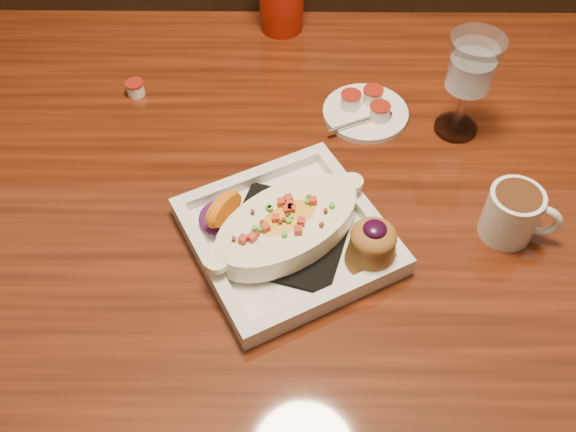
{
  "coord_description": "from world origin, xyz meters",
  "views": [
    {
      "loc": [
        -0.04,
        -0.64,
        1.45
      ],
      "look_at": [
        -0.04,
        -0.08,
        0.77
      ],
      "focal_mm": 40.0,
      "sensor_mm": 36.0,
      "label": 1
    }
  ],
  "objects_px": {
    "table": "(316,226)",
    "coffee_mug": "(514,213)",
    "plate": "(296,232)",
    "saucer": "(365,111)",
    "chair_far": "(309,58)",
    "goblet": "(471,69)"
  },
  "relations": [
    {
      "from": "table",
      "to": "saucer",
      "type": "xyz_separation_m",
      "value": [
        0.08,
        0.15,
        0.11
      ]
    },
    {
      "from": "goblet",
      "to": "saucer",
      "type": "bearing_deg",
      "value": 167.61
    },
    {
      "from": "table",
      "to": "coffee_mug",
      "type": "bearing_deg",
      "value": -18.25
    },
    {
      "from": "plate",
      "to": "coffee_mug",
      "type": "xyz_separation_m",
      "value": [
        0.29,
        0.02,
        0.01
      ]
    },
    {
      "from": "chair_far",
      "to": "goblet",
      "type": "distance_m",
      "value": 0.66
    },
    {
      "from": "plate",
      "to": "goblet",
      "type": "height_order",
      "value": "goblet"
    },
    {
      "from": "goblet",
      "to": "plate",
      "type": "bearing_deg",
      "value": -137.53
    },
    {
      "from": "table",
      "to": "coffee_mug",
      "type": "xyz_separation_m",
      "value": [
        0.26,
        -0.09,
        0.14
      ]
    },
    {
      "from": "table",
      "to": "saucer",
      "type": "relative_size",
      "value": 10.84
    },
    {
      "from": "plate",
      "to": "saucer",
      "type": "xyz_separation_m",
      "value": [
        0.11,
        0.26,
        -0.02
      ]
    },
    {
      "from": "chair_far",
      "to": "goblet",
      "type": "xyz_separation_m",
      "value": [
        0.22,
        -0.51,
        0.36
      ]
    },
    {
      "from": "plate",
      "to": "chair_far",
      "type": "bearing_deg",
      "value": 59.37
    },
    {
      "from": "table",
      "to": "chair_far",
      "type": "height_order",
      "value": "chair_far"
    },
    {
      "from": "table",
      "to": "plate",
      "type": "bearing_deg",
      "value": -106.89
    },
    {
      "from": "table",
      "to": "chair_far",
      "type": "distance_m",
      "value": 0.65
    },
    {
      "from": "plate",
      "to": "goblet",
      "type": "bearing_deg",
      "value": 14.43
    },
    {
      "from": "coffee_mug",
      "to": "goblet",
      "type": "height_order",
      "value": "goblet"
    },
    {
      "from": "coffee_mug",
      "to": "goblet",
      "type": "bearing_deg",
      "value": 117.47
    },
    {
      "from": "chair_far",
      "to": "plate",
      "type": "xyz_separation_m",
      "value": [
        -0.03,
        -0.74,
        0.27
      ]
    },
    {
      "from": "coffee_mug",
      "to": "plate",
      "type": "bearing_deg",
      "value": -158.09
    },
    {
      "from": "table",
      "to": "chair_far",
      "type": "xyz_separation_m",
      "value": [
        -0.0,
        0.63,
        -0.15
      ]
    },
    {
      "from": "saucer",
      "to": "chair_far",
      "type": "bearing_deg",
      "value": 99.41
    }
  ]
}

